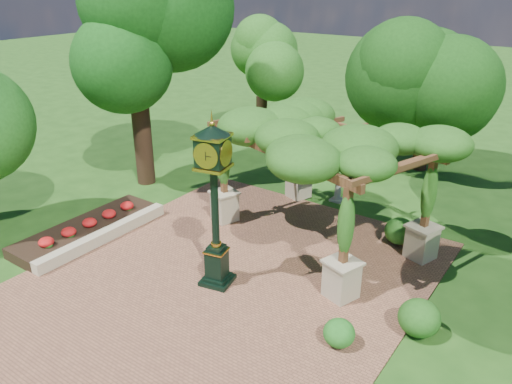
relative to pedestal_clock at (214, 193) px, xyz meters
The scene contains 13 objects.
ground 2.88m from the pedestal_clock, 83.13° to the right, with size 120.00×120.00×0.00m, color #1E4714.
brick_plaza 2.77m from the pedestal_clock, 69.87° to the left, with size 10.00×12.00×0.04m, color brown.
border_wall 5.20m from the pedestal_clock, behind, with size 0.35×5.00×0.40m, color #C6B793.
flower_bed 6.01m from the pedestal_clock, behind, with size 1.50×5.00×0.36m, color red.
pedestal_clock is the anchor object (origin of this frame).
pergola 4.06m from the pedestal_clock, 76.11° to the left, with size 7.52×5.94×4.13m.
sundial 7.39m from the pedestal_clock, 88.32° to the left, with size 0.48×0.48×0.85m.
shrub_front 4.64m from the pedestal_clock, ahead, with size 0.74×0.74×0.67m, color #1E611B.
shrub_mid 5.88m from the pedestal_clock, 11.45° to the left, with size 1.00×1.00×0.90m, color #1E4D15.
shrub_back 6.51m from the pedestal_clock, 56.72° to the left, with size 0.96×0.96×0.86m, color #28641D.
tree_west_near 8.79m from the pedestal_clock, 150.28° to the left, with size 4.43×4.43×8.41m.
tree_west_far 13.29m from the pedestal_clock, 119.30° to the left, with size 3.20×3.20×6.06m.
tree_north 12.46m from the pedestal_clock, 82.57° to the left, with size 4.32×4.32×6.49m.
Camera 1 is at (7.62, -8.28, 7.94)m, focal length 35.00 mm.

